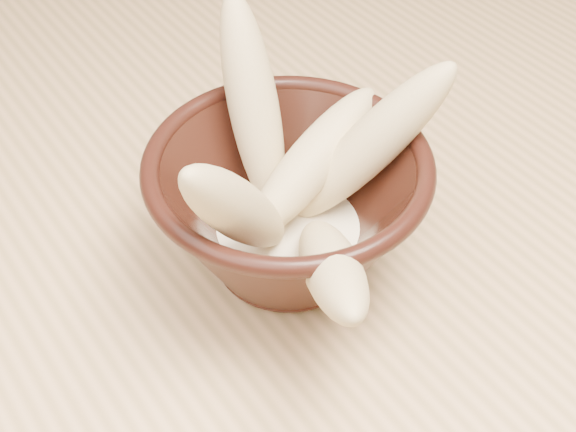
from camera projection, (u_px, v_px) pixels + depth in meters
The scene contains 8 objects.
table at pixel (325, 172), 0.73m from camera, with size 1.20×0.80×0.75m.
bowl at pixel (288, 207), 0.50m from camera, with size 0.18×0.18×0.10m.
milk_puddle at pixel (288, 233), 0.52m from camera, with size 0.10×0.10×0.01m, color beige.
banana_upright at pixel (253, 103), 0.51m from camera, with size 0.03×0.03×0.14m, color tan.
banana_left at pixel (238, 210), 0.45m from camera, with size 0.03×0.03×0.14m, color tan.
banana_right at pixel (372, 144), 0.50m from camera, with size 0.03×0.03×0.14m, color tan.
banana_across at pixel (313, 161), 0.51m from camera, with size 0.03×0.03×0.13m, color tan.
banana_front at pixel (331, 267), 0.45m from camera, with size 0.03×0.03×0.15m, color tan.
Camera 1 is at (-0.34, -0.43, 1.16)m, focal length 50.00 mm.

